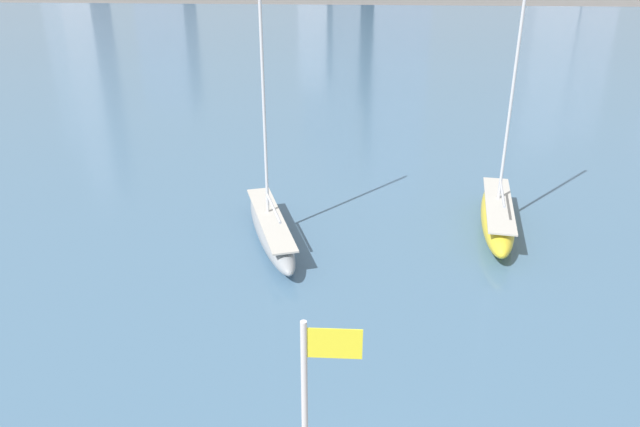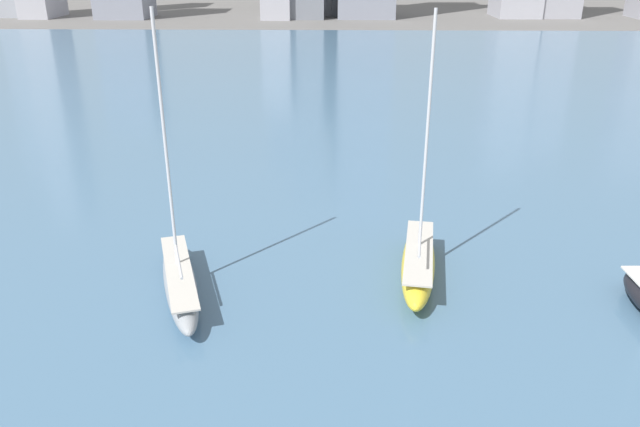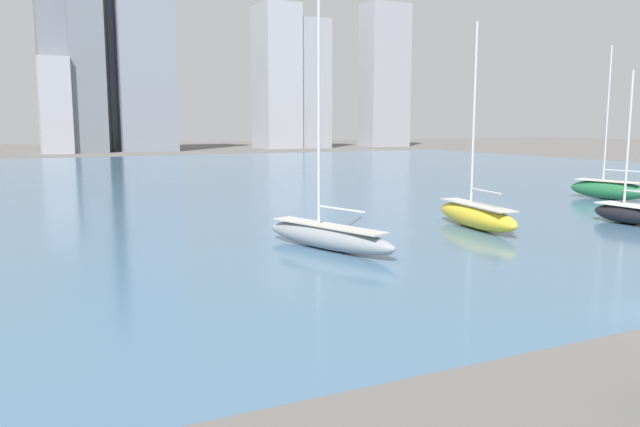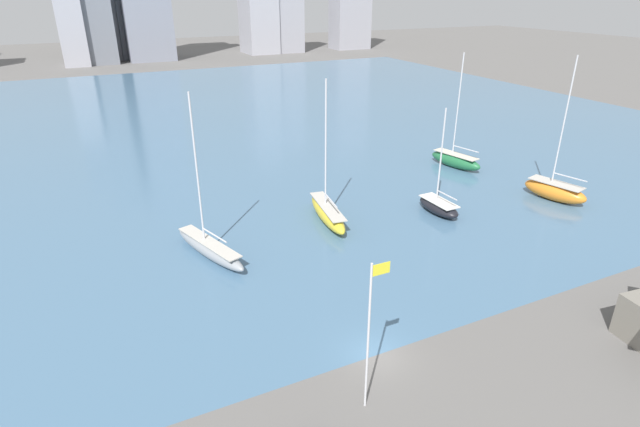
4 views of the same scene
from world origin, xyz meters
TOP-DOWN VIEW (x-y plane):
  - harbor_water at (0.00, 70.00)m, footprint 180.00×140.00m
  - distant_city_skyline at (1.73, 170.00)m, footprint 188.98×21.64m
  - sailboat_yellow at (6.67, 21.20)m, footprint 3.41×10.39m
  - sailboat_black at (18.99, 17.67)m, footprint 2.57×6.08m
  - sailboat_green at (31.15, 29.51)m, footprint 3.88×8.49m
  - sailboat_gray at (-6.96, 19.03)m, footprint 5.00×10.97m

SIDE VIEW (x-z plane):
  - harbor_water at x=0.00m, z-range 0.00..0.00m
  - sailboat_black at x=18.99m, z-range -5.09..6.85m
  - sailboat_gray at x=-6.96m, z-range -6.81..8.66m
  - sailboat_yellow at x=6.67m, z-range -6.58..8.66m
  - sailboat_green at x=31.15m, z-range -6.74..8.97m
  - distant_city_skyline at x=1.73m, z-range -6.69..55.16m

